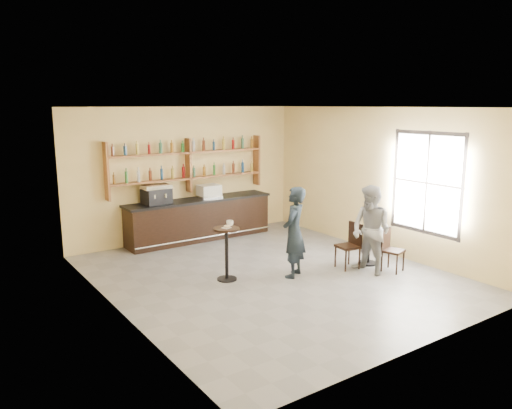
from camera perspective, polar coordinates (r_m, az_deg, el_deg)
floor at (r=9.75m, az=1.73°, el=-8.12°), size 7.00×7.00×0.00m
ceiling at (r=9.19m, az=1.85°, el=11.03°), size 7.00×7.00×0.00m
wall_back at (r=12.30m, az=-7.96°, el=3.54°), size 7.00×0.00×7.00m
wall_front at (r=6.91m, az=19.31°, el=-3.13°), size 7.00×0.00×7.00m
wall_left at (r=7.96m, az=-15.86°, el=-1.05°), size 0.00×7.00×7.00m
wall_right at (r=11.36m, az=14.07°, el=2.66°), size 0.00×7.00×7.00m
window_pane at (r=10.60m, az=18.93°, el=2.33°), size 0.00×2.00×2.00m
window_frame at (r=10.59m, az=18.91°, el=2.32°), size 0.04×1.70×2.10m
shelf_unit at (r=12.15m, az=-7.71°, el=4.45°), size 4.00×0.26×1.40m
liquor_bottles at (r=12.14m, az=-7.74°, el=5.25°), size 3.68×0.10×1.00m
bar_counter at (r=12.25m, az=-6.48°, el=-1.67°), size 3.72×0.73×1.01m
espresso_machine at (r=11.64m, az=-11.30°, el=1.14°), size 0.68×0.49×0.45m
pastry_case at (r=12.25m, az=-5.40°, el=1.52°), size 0.59×0.50×0.32m
pedestal_table at (r=9.39m, az=-3.38°, el=-5.67°), size 0.51×0.51×1.01m
napkin at (r=9.25m, az=-3.41°, el=-2.68°), size 0.18×0.18×0.00m
donut at (r=9.24m, az=-3.33°, el=-2.53°), size 0.15×0.15×0.04m
cup_pedestal at (r=9.39m, az=-3.00°, el=-2.14°), size 0.16×0.16×0.10m
man_main at (r=9.50m, az=4.37°, el=-3.18°), size 0.76×0.70×1.75m
cafe_table at (r=10.59m, az=12.73°, el=-4.69°), size 0.67×0.67×0.75m
cup_cafe at (r=10.52m, az=13.02°, el=-2.45°), size 0.10×0.10×0.09m
chair_west at (r=10.21m, az=10.45°, el=-4.68°), size 0.45×0.45×0.92m
chair_south at (r=10.24m, az=15.41°, el=-5.07°), size 0.46×0.46×0.86m
patron_second at (r=9.88m, az=13.02°, el=-2.89°), size 0.70×0.88×1.74m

